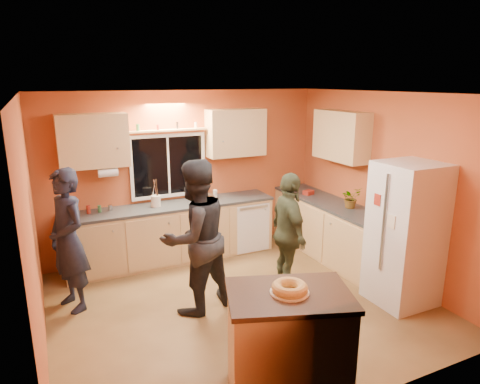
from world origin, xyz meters
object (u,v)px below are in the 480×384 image
refrigerator (406,234)px  person_left (68,240)px  person_center (195,237)px  island (288,344)px  person_right (289,233)px

refrigerator → person_left: (-3.79, 1.62, -0.02)m
refrigerator → person_center: (-2.42, 0.92, 0.04)m
island → refrigerator: bearing=40.2°
person_left → person_right: 2.74m
refrigerator → person_left: bearing=156.9°
person_center → island: bearing=79.9°
refrigerator → person_center: person_center is taller
person_right → person_center: bearing=97.6°
person_right → person_left: bearing=84.2°
island → person_center: person_center is taller
person_left → person_right: person_left is taller
island → person_right: (1.06, 1.71, 0.29)m
island → person_left: (-1.58, 2.46, 0.37)m
island → person_center: bearing=116.2°
person_center → person_right: person_center is taller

